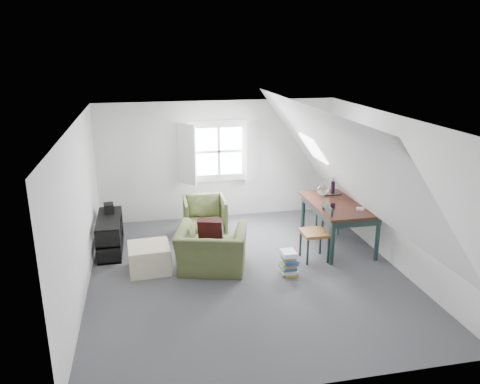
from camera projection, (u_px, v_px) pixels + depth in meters
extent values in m
plane|color=#46464A|center=(247.00, 273.00, 7.67)|extent=(5.50, 5.50, 0.00)
plane|color=white|center=(247.00, 121.00, 6.92)|extent=(5.50, 5.50, 0.00)
plane|color=silver|center=(219.00, 160.00, 9.87)|extent=(5.00, 0.00, 5.00)
plane|color=silver|center=(306.00, 285.00, 4.73)|extent=(5.00, 0.00, 5.00)
plane|color=silver|center=(80.00, 212.00, 6.81)|extent=(0.00, 5.50, 5.50)
plane|color=silver|center=(393.00, 191.00, 7.78)|extent=(0.00, 5.50, 5.50)
plane|color=white|center=(144.00, 173.00, 6.84)|extent=(3.19, 5.50, 4.48)
plane|color=white|center=(342.00, 163.00, 7.44)|extent=(3.19, 5.50, 4.48)
cube|color=white|center=(219.00, 151.00, 9.79)|extent=(1.30, 0.04, 1.30)
cube|color=white|center=(187.00, 154.00, 9.50)|extent=(0.35, 0.35, 1.25)
cube|color=white|center=(252.00, 151.00, 9.77)|extent=(0.35, 0.35, 1.25)
cube|color=white|center=(219.00, 151.00, 9.78)|extent=(1.00, 0.02, 1.00)
cube|color=white|center=(219.00, 152.00, 9.76)|extent=(1.08, 0.04, 0.05)
cube|color=white|center=(219.00, 152.00, 9.76)|extent=(0.05, 0.04, 1.08)
cube|color=white|center=(313.00, 148.00, 8.66)|extent=(0.35, 0.75, 0.47)
imported|color=#454E29|center=(212.00, 269.00, 7.79)|extent=(1.34, 1.24, 0.73)
imported|color=#454E29|center=(205.00, 234.00, 9.26)|extent=(0.82, 0.84, 0.75)
cube|color=black|center=(210.00, 230.00, 7.74)|extent=(0.45, 0.34, 0.42)
cube|color=#C0B695|center=(149.00, 258.00, 7.70)|extent=(0.70, 0.70, 0.44)
cube|color=#33140D|center=(339.00, 204.00, 8.51)|extent=(1.00, 1.67, 0.04)
cube|color=#1C2E2C|center=(339.00, 208.00, 8.53)|extent=(0.89, 1.56, 0.13)
cylinder|color=#1C2E2C|center=(332.00, 243.00, 7.86)|extent=(0.08, 0.08, 0.79)
cylinder|color=#1C2E2C|center=(377.00, 239.00, 8.02)|extent=(0.08, 0.08, 0.79)
cylinder|color=#1C2E2C|center=(303.00, 213.00, 9.25)|extent=(0.08, 0.08, 0.79)
cylinder|color=#1C2E2C|center=(342.00, 210.00, 9.41)|extent=(0.08, 0.08, 0.79)
sphere|color=silver|center=(323.00, 190.00, 8.86)|extent=(0.22, 0.22, 0.22)
cylinder|color=silver|center=(323.00, 183.00, 8.81)|extent=(0.07, 0.07, 0.12)
cylinder|color=black|center=(333.00, 187.00, 9.00)|extent=(0.08, 0.08, 0.24)
cylinder|color=#3F2D1E|center=(334.00, 174.00, 8.92)|extent=(0.03, 0.05, 0.43)
cylinder|color=#3F2D1E|center=(334.00, 174.00, 8.93)|extent=(0.04, 0.06, 0.43)
cylinder|color=#3F2D1E|center=(333.00, 174.00, 8.91)|extent=(0.05, 0.07, 0.43)
imported|color=black|center=(333.00, 209.00, 8.17)|extent=(0.11, 0.11, 0.09)
cube|color=white|center=(360.00, 209.00, 8.11)|extent=(0.14, 0.11, 0.04)
cube|color=brown|center=(328.00, 212.00, 9.19)|extent=(0.41, 0.41, 0.05)
cylinder|color=#1C2E2C|center=(332.00, 219.00, 9.44)|extent=(0.03, 0.03, 0.42)
cylinder|color=#1C2E2C|center=(338.00, 225.00, 9.13)|extent=(0.03, 0.03, 0.42)
cylinder|color=#1C2E2C|center=(316.00, 221.00, 9.38)|extent=(0.03, 0.03, 0.42)
cylinder|color=#1C2E2C|center=(323.00, 227.00, 9.07)|extent=(0.03, 0.03, 0.42)
cylinder|color=#1C2E2C|center=(340.00, 204.00, 8.98)|extent=(0.03, 0.03, 0.43)
cylinder|color=#1C2E2C|center=(324.00, 206.00, 8.92)|extent=(0.03, 0.03, 0.43)
cube|color=#1C2E2C|center=(333.00, 196.00, 8.90)|extent=(0.33, 0.03, 0.08)
cube|color=#1C2E2C|center=(332.00, 203.00, 8.94)|extent=(0.33, 0.03, 0.06)
cube|color=brown|center=(315.00, 233.00, 8.02)|extent=(0.46, 0.46, 0.05)
cylinder|color=#1C2E2C|center=(300.00, 243.00, 8.24)|extent=(0.04, 0.04, 0.47)
cylinder|color=#1C2E2C|center=(320.00, 241.00, 8.31)|extent=(0.04, 0.04, 0.47)
cylinder|color=#1C2E2C|center=(308.00, 252.00, 7.89)|extent=(0.04, 0.04, 0.47)
cylinder|color=#1C2E2C|center=(328.00, 250.00, 7.96)|extent=(0.04, 0.04, 0.47)
cylinder|color=#1C2E2C|center=(323.00, 215.00, 8.16)|extent=(0.04, 0.04, 0.49)
cylinder|color=#1C2E2C|center=(331.00, 223.00, 7.82)|extent=(0.04, 0.04, 0.49)
cube|color=#1C2E2C|center=(328.00, 208.00, 7.93)|extent=(0.03, 0.37, 0.09)
cube|color=#1C2E2C|center=(327.00, 216.00, 7.97)|extent=(0.03, 0.37, 0.07)
cube|color=black|center=(111.00, 249.00, 8.52)|extent=(0.41, 1.23, 0.03)
cube|color=black|center=(110.00, 234.00, 8.44)|extent=(0.41, 1.23, 0.03)
cube|color=black|center=(109.00, 218.00, 8.35)|extent=(0.41, 1.23, 0.03)
cube|color=black|center=(108.00, 248.00, 7.88)|extent=(0.41, 0.03, 0.62)
cube|color=black|center=(112.00, 223.00, 9.00)|extent=(0.41, 0.03, 0.62)
cube|color=#264C99|center=(110.00, 252.00, 8.16)|extent=(0.18, 0.21, 0.23)
cube|color=red|center=(111.00, 241.00, 8.59)|extent=(0.18, 0.25, 0.23)
cube|color=white|center=(109.00, 232.00, 8.21)|extent=(0.18, 0.23, 0.21)
cube|color=black|center=(109.00, 209.00, 8.55)|extent=(0.20, 0.26, 0.19)
cube|color=#B29933|center=(290.00, 273.00, 7.63)|extent=(0.21, 0.28, 0.03)
cube|color=white|center=(288.00, 271.00, 7.63)|extent=(0.27, 0.30, 0.03)
cube|color=white|center=(291.00, 269.00, 7.61)|extent=(0.22, 0.30, 0.04)
cube|color=#337F4C|center=(287.00, 268.00, 7.59)|extent=(0.22, 0.28, 0.03)
cube|color=#264C99|center=(289.00, 267.00, 7.57)|extent=(0.24, 0.31, 0.02)
cube|color=#B29933|center=(289.00, 265.00, 7.58)|extent=(0.21, 0.28, 0.03)
cube|color=#B29933|center=(289.00, 262.00, 7.59)|extent=(0.24, 0.30, 0.04)
cube|color=#264C99|center=(291.00, 261.00, 7.55)|extent=(0.24, 0.31, 0.04)
cube|color=#264C99|center=(290.00, 260.00, 7.53)|extent=(0.25, 0.30, 0.03)
cube|color=#B29933|center=(289.00, 256.00, 7.57)|extent=(0.22, 0.28, 0.04)
cube|color=white|center=(288.00, 254.00, 7.55)|extent=(0.23, 0.26, 0.04)
cube|color=white|center=(289.00, 252.00, 7.54)|extent=(0.23, 0.27, 0.03)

